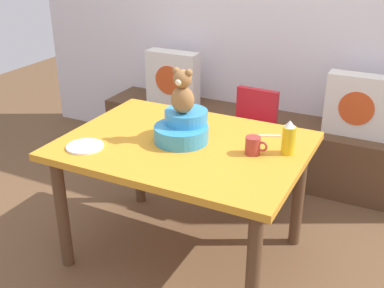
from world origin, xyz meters
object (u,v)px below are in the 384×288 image
(dinner_plate_near, at_px, (85,146))
(pillow_floral_left, at_px, (173,78))
(dining_table, at_px, (184,158))
(infant_seat_teal, at_px, (183,128))
(teddy_bear, at_px, (183,92))
(pillow_floral_right, at_px, (358,105))
(highchair, at_px, (249,131))
(ketchup_bottle, at_px, (289,138))
(coffee_mug, at_px, (253,146))

(dinner_plate_near, bearing_deg, pillow_floral_left, 100.96)
(dining_table, xyz_separation_m, dinner_plate_near, (-0.44, -0.29, 0.10))
(infant_seat_teal, xyz_separation_m, teddy_bear, (-0.00, -0.00, 0.21))
(pillow_floral_right, xyz_separation_m, teddy_bear, (-0.76, -1.19, 0.34))
(highchair, distance_m, dinner_plate_near, 1.24)
(pillow_floral_right, relative_size, highchair, 0.56)
(highchair, relative_size, ketchup_bottle, 4.27)
(highchair, bearing_deg, ketchup_bottle, -56.36)
(pillow_floral_left, xyz_separation_m, infant_seat_teal, (0.72, -1.19, 0.13))
(teddy_bear, height_order, dinner_plate_near, teddy_bear)
(pillow_floral_right, bearing_deg, highchair, -147.27)
(ketchup_bottle, bearing_deg, pillow_floral_right, 80.07)
(highchair, height_order, teddy_bear, teddy_bear)
(pillow_floral_right, distance_m, infant_seat_teal, 1.42)
(coffee_mug, bearing_deg, teddy_bear, -179.28)
(infant_seat_teal, distance_m, dinner_plate_near, 0.54)
(pillow_floral_left, height_order, ketchup_bottle, ketchup_bottle)
(dining_table, height_order, dinner_plate_near, dinner_plate_near)
(dining_table, bearing_deg, pillow_floral_left, 121.18)
(pillow_floral_left, height_order, coffee_mug, pillow_floral_left)
(infant_seat_teal, relative_size, coffee_mug, 2.75)
(dining_table, relative_size, infant_seat_teal, 3.99)
(highchair, relative_size, dinner_plate_near, 3.95)
(infant_seat_teal, height_order, teddy_bear, teddy_bear)
(highchair, bearing_deg, pillow_floral_right, 32.73)
(infant_seat_teal, relative_size, dinner_plate_near, 1.65)
(pillow_floral_left, xyz_separation_m, dining_table, (0.74, -1.22, -0.04))
(pillow_floral_left, bearing_deg, ketchup_bottle, -40.52)
(pillow_floral_left, distance_m, teddy_bear, 1.43)
(coffee_mug, bearing_deg, dining_table, -174.92)
(teddy_bear, relative_size, ketchup_bottle, 1.35)
(pillow_floral_left, bearing_deg, pillow_floral_right, 0.00)
(pillow_floral_right, height_order, teddy_bear, teddy_bear)
(infant_seat_teal, distance_m, coffee_mug, 0.41)
(ketchup_bottle, relative_size, coffee_mug, 1.54)
(coffee_mug, height_order, dinner_plate_near, coffee_mug)
(ketchup_bottle, xyz_separation_m, coffee_mug, (-0.16, -0.09, -0.04))
(pillow_floral_right, relative_size, infant_seat_teal, 1.33)
(pillow_floral_right, relative_size, ketchup_bottle, 2.38)
(pillow_floral_right, distance_m, coffee_mug, 1.24)
(teddy_bear, xyz_separation_m, ketchup_bottle, (0.57, 0.09, -0.19))
(pillow_floral_left, relative_size, infant_seat_teal, 1.33)
(dining_table, distance_m, infant_seat_teal, 0.17)
(infant_seat_teal, relative_size, ketchup_bottle, 1.78)
(pillow_floral_right, height_order, dinner_plate_near, pillow_floral_right)
(pillow_floral_right, relative_size, dining_table, 0.33)
(dining_table, bearing_deg, teddy_bear, 125.81)
(highchair, relative_size, teddy_bear, 3.16)
(teddy_bear, bearing_deg, infant_seat_teal, 90.00)
(pillow_floral_left, distance_m, ketchup_bottle, 1.70)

